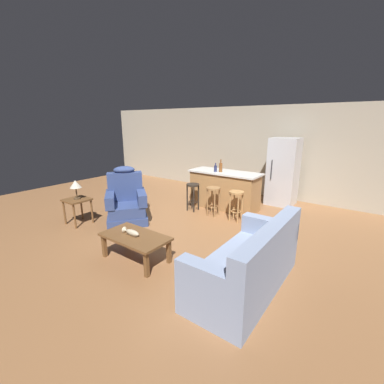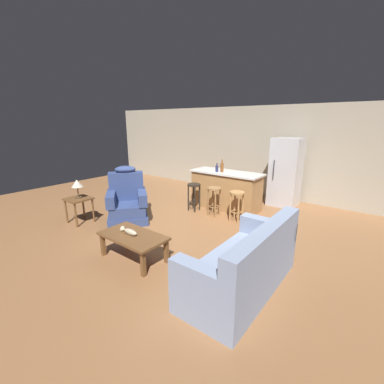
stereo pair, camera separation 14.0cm
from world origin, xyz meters
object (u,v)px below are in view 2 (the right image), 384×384
Objects in this scene: couch at (245,265)px; bottle_tall_green at (222,167)px; bottle_short_amber at (217,168)px; end_table at (79,202)px; table_lamp at (77,184)px; bar_stool_right at (237,201)px; refrigerator at (285,172)px; recliner_near_lamp at (127,202)px; kitchen_island at (226,190)px; bar_stool_middle at (214,196)px; coffee_table at (133,238)px; bar_stool_left at (194,192)px; fish_figurine at (129,232)px.

bottle_tall_green reaches higher than couch.
couch is 8.68× the size of bottle_short_amber.
bottle_tall_green is at bearing 54.11° from end_table.
bottle_tall_green reaches higher than bottle_short_amber.
table_lamp is 3.46m from bar_stool_right.
couch is 4.04m from refrigerator.
recliner_near_lamp reaches higher than kitchen_island.
bar_stool_middle is (2.09, 2.17, 0.01)m from end_table.
bottle_tall_green is at bearing -53.08° from couch.
bottle_short_amber is at bearing -133.38° from refrigerator.
refrigerator is (1.07, 1.20, 0.40)m from kitchen_island.
coffee_table is at bearing 12.49° from couch.
fish_figurine is at bearing -76.51° from bar_stool_left.
end_table is 5.08m from refrigerator.
bar_stool_right is at bearing 0.00° from bar_stool_left.
refrigerator reaches higher than kitchen_island.
table_lamp is 3.02m from bar_stool_middle.
bottle_short_amber is at bearing 94.97° from fish_figurine.
end_table is at bearing 171.98° from coffee_table.
kitchen_island is at bearing 35.56° from bottle_short_amber.
couch is (1.76, 0.39, -0.02)m from coffee_table.
bar_stool_right reaches higher than end_table.
coffee_table is 1.62× the size of bar_stool_right.
bar_stool_right is 1.92m from refrigerator.
bottle_short_amber reaches higher than bar_stool_left.
fish_figurine is at bearing -89.87° from bar_stool_middle.
end_table reaches higher than coffee_table.
bar_stool_right is (2.66, 2.17, -0.40)m from table_lamp.
couch reaches higher than coffee_table.
bottle_short_amber is at bearing 149.84° from bar_stool_right.
kitchen_island is 0.63m from bar_stool_middle.
couch is 3.39m from bottle_short_amber.
bottle_tall_green is (1.94, 2.70, 0.20)m from table_lamp.
bar_stool_middle is (-0.08, 2.48, 0.11)m from coffee_table.
couch is at bearing 1.25° from table_lamp.
fish_figurine is 0.61× the size of end_table.
bottle_tall_green reaches higher than end_table.
fish_figurine is 0.50× the size of bar_stool_middle.
kitchen_island is 0.60m from bottle_tall_green.
coffee_table is 0.92× the size of recliner_near_lamp.
fish_figurine is 0.19× the size of kitchen_island.
fish_figurine is 0.50× the size of bar_stool_left.
fish_figurine is 2.56m from bar_stool_right.
table_lamp reaches higher than end_table.
bottle_short_amber is (-0.85, 0.49, 0.56)m from bar_stool_right.
bottle_short_amber is at bearing -161.76° from bottle_tall_green.
end_table is 0.82× the size of bar_stool_left.
couch is 2.80× the size of bar_stool_middle.
table_lamp is 0.60× the size of bar_stool_left.
bar_stool_left is at bearing -131.22° from refrigerator.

